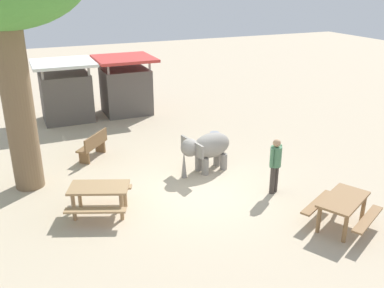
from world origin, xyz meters
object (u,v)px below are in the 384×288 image
object	(u,v)px
elephant	(207,148)
market_stall_red	(126,88)
wooden_bench	(94,145)
market_stall_white	(66,94)
feed_bucket	(215,136)
person_handler	(275,162)
picnic_table_near	(343,205)
picnic_table_far	(99,193)

from	to	relation	value
elephant	market_stall_red	distance (m)	7.17
wooden_bench	market_stall_white	distance (m)	4.72
market_stall_red	feed_bucket	size ratio (longest dim) A/B	7.00
elephant	person_handler	size ratio (longest dim) A/B	1.11
elephant	wooden_bench	world-z (taller)	elephant
wooden_bench	market_stall_white	bearing A→B (deg)	43.60
elephant	wooden_bench	distance (m)	3.94
picnic_table_near	picnic_table_far	xyz separation A→B (m)	(-5.29, 2.96, 0.00)
feed_bucket	market_stall_red	bearing A→B (deg)	113.67
wooden_bench	market_stall_red	xyz separation A→B (m)	(2.40, 4.67, 0.67)
picnic_table_near	picnic_table_far	world-z (taller)	same
wooden_bench	picnic_table_far	distance (m)	3.77
wooden_bench	feed_bucket	distance (m)	4.51
elephant	market_stall_white	xyz separation A→B (m)	(-3.26, 7.13, 0.35)
wooden_bench	picnic_table_far	xyz separation A→B (m)	(-0.57, -3.73, 0.12)
wooden_bench	market_stall_white	world-z (taller)	market_stall_white
market_stall_white	elephant	bearing A→B (deg)	-65.47
picnic_table_near	market_stall_red	size ratio (longest dim) A/B	0.80
market_stall_white	market_stall_red	xyz separation A→B (m)	(2.60, 0.00, 0.00)
market_stall_red	picnic_table_far	bearing A→B (deg)	-109.49
person_handler	wooden_bench	bearing A→B (deg)	18.08
elephant	market_stall_white	size ratio (longest dim) A/B	0.71
person_handler	picnic_table_near	bearing A→B (deg)	168.56
wooden_bench	feed_bucket	bearing A→B (deg)	-50.33
wooden_bench	picnic_table_near	size ratio (longest dim) A/B	0.65
picnic_table_far	feed_bucket	size ratio (longest dim) A/B	5.41
picnic_table_near	picnic_table_far	distance (m)	6.07
elephant	picnic_table_near	size ratio (longest dim) A/B	0.89
person_handler	picnic_table_near	xyz separation A→B (m)	(0.52, -2.17, -0.36)
wooden_bench	picnic_table_far	world-z (taller)	wooden_bench
picnic_table_near	market_stall_white	distance (m)	12.39
market_stall_white	person_handler	bearing A→B (deg)	-64.39
person_handler	feed_bucket	xyz separation A→B (m)	(0.29, 4.40, -0.79)
market_stall_red	picnic_table_near	bearing A→B (deg)	-78.44
wooden_bench	elephant	bearing A→B (deg)	-87.68
elephant	wooden_bench	size ratio (longest dim) A/B	1.36
elephant	market_stall_white	world-z (taller)	market_stall_white
market_stall_red	feed_bucket	distance (m)	5.32
market_stall_white	picnic_table_far	bearing A→B (deg)	-92.54
picnic_table_far	feed_bucket	world-z (taller)	picnic_table_far
elephant	person_handler	xyz separation A→B (m)	(1.15, -2.06, 0.16)
person_handler	market_stall_white	world-z (taller)	market_stall_white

